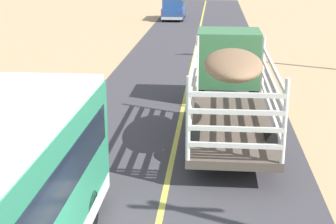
% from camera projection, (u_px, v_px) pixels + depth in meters
% --- Properties ---
extents(livestock_truck, '(2.53, 9.70, 3.02)m').
position_uv_depth(livestock_truck, '(230.00, 70.00, 18.82)').
color(livestock_truck, '#3F7F4C').
rests_on(livestock_truck, road_surface).
extents(car_far, '(1.90, 4.62, 1.93)m').
position_uv_depth(car_far, '(174.00, 7.00, 46.57)').
color(car_far, '#264C8C').
rests_on(car_far, road_surface).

